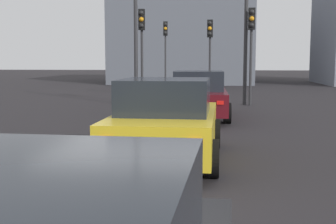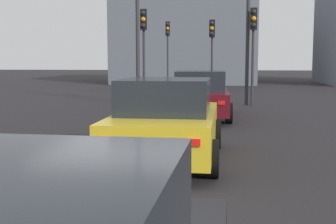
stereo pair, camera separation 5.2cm
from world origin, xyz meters
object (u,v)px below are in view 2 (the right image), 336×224
Objects in this scene: traffic_light_near_left at (144,36)px; street_lamp_far at (248,6)px; car_maroon_lead at (200,95)px; car_yellow_second at (167,121)px; traffic_light_near_right at (212,42)px; traffic_light_far_left at (168,41)px; street_lamp_kerbside at (137,15)px; traffic_light_far_right at (253,36)px.

traffic_light_near_left is 0.58× the size of street_lamp_far.
car_maroon_lead is 1.18× the size of car_yellow_second.
traffic_light_near_right is at bearing 21.42° from street_lamp_far.
car_yellow_second is 0.57× the size of street_lamp_far.
car_maroon_lead is 14.27m from traffic_light_far_left.
street_lamp_kerbside reaches higher than traffic_light_far_left.
traffic_light_far_left is at bearing -0.49° from street_lamp_kerbside.
car_yellow_second is 0.99× the size of traffic_light_far_right.
car_yellow_second is 11.78m from street_lamp_far.
street_lamp_far is at bearing -23.23° from car_maroon_lead.
traffic_light_far_left is at bearing 175.58° from traffic_light_near_left.
car_maroon_lead is 5.48m from street_lamp_kerbside.
traffic_light_near_left reaches higher than traffic_light_far_right.
traffic_light_far_right is 0.58× the size of street_lamp_far.
traffic_light_near_left is 0.94× the size of traffic_light_far_left.
street_lamp_far is at bearing -145.06° from traffic_light_far_right.
car_yellow_second is at bearing -10.92° from traffic_light_far_right.
traffic_light_near_right is at bearing 139.11° from traffic_light_near_left.
car_maroon_lead is 6.61m from car_yellow_second.
street_lamp_far is (4.45, -1.80, 3.44)m from car_maroon_lead.
street_lamp_far reaches higher than traffic_light_near_right.
traffic_light_far_left reaches higher than traffic_light_near_left.
traffic_light_near_right is 4.70m from traffic_light_far_right.
car_maroon_lead is 5.71m from traffic_light_near_left.
traffic_light_far_left is 10.76m from traffic_light_far_right.
traffic_light_near_left reaches higher than traffic_light_near_right.
car_yellow_second is 0.64× the size of street_lamp_kerbside.
traffic_light_far_left is at bearing -152.42° from traffic_light_far_right.
car_yellow_second is at bearing -166.65° from street_lamp_kerbside.
traffic_light_near_left is at bearing -31.57° from traffic_light_near_right.
traffic_light_near_right is 0.56× the size of street_lamp_far.
traffic_light_near_right is at bearing -156.04° from traffic_light_far_right.
car_yellow_second is 11.57m from traffic_light_near_left.
traffic_light_far_left is at bearing 25.72° from street_lamp_far.
traffic_light_far_right is 1.31m from street_lamp_far.
car_maroon_lead is 5.09m from traffic_light_far_right.
traffic_light_near_left is 4.66m from street_lamp_far.
street_lamp_far reaches higher than car_maroon_lead.
street_lamp_kerbside is at bearing -6.59° from traffic_light_far_left.
car_maroon_lead is at bearing 158.01° from street_lamp_far.
car_yellow_second is 0.98× the size of traffic_light_near_left.
traffic_light_far_left is at bearing -146.39° from traffic_light_near_right.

